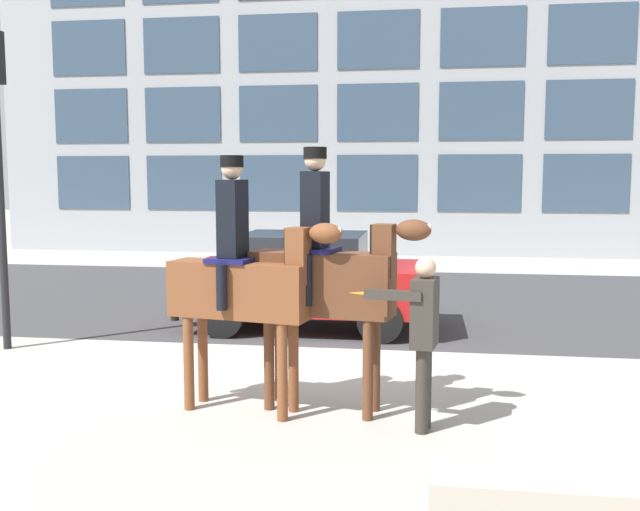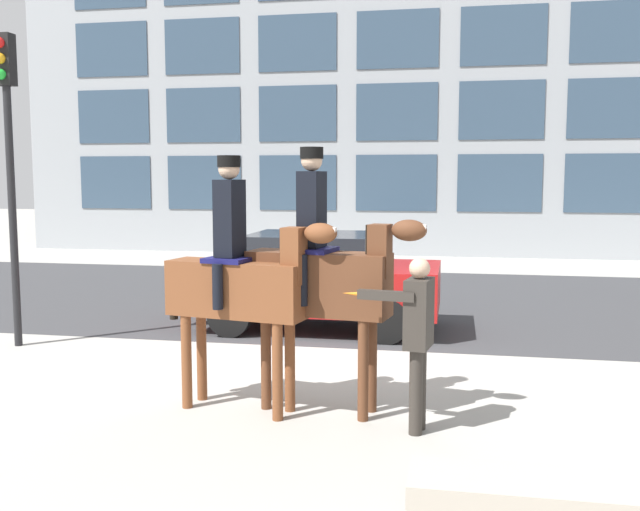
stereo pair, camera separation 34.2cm
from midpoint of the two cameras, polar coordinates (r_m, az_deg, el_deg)
ground_plane at (r=9.92m, az=0.68°, el=-8.06°), size 80.00×80.00×0.00m
road_surface at (r=14.52m, az=3.99°, el=-3.45°), size 24.88×8.50×0.01m
office_building_facade at (r=23.06m, az=6.72°, el=18.70°), size 24.88×0.33×14.83m
mounted_horse_lead at (r=7.45m, az=-5.11°, el=-2.05°), size 1.92×0.71×2.68m
mounted_horse_companion at (r=7.40m, az=1.46°, el=-1.68°), size 1.96×0.69×2.77m
pedestrian_bystander at (r=6.93m, az=9.17°, el=-5.96°), size 0.88×0.44×1.70m
street_car_near_lane at (r=11.58m, az=0.56°, el=-1.89°), size 3.90×2.00×1.55m
traffic_light at (r=11.08m, az=-22.85°, el=8.40°), size 0.24×0.29×4.46m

